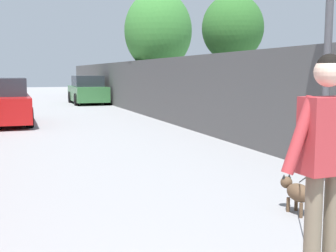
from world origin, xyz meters
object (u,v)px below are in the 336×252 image
Objects in this scene: lamp_post at (330,2)px; person_skateboarder at (326,153)px; car_near at (3,103)px; dog at (297,192)px; tree_right_mid at (158,31)px; car_far at (88,91)px; tree_right_near at (233,30)px.

lamp_post is 4.33m from person_skateboarder.
car_near is (10.06, 4.92, -2.09)m from lamp_post.
dog is 0.50× the size of car_near.
person_skateboarder is at bearing 141.00° from lamp_post.
lamp_post is 3.19m from dog.
tree_right_mid is at bearing -14.20° from person_skateboarder.
car_far is (18.88, 0.60, -2.09)m from lamp_post.
tree_right_mid is 2.98× the size of person_skateboarder.
tree_right_near reaches higher than person_skateboarder.
car_near is at bearing 26.05° from lamp_post.
car_far is at bearing -2.37° from dog.
car_far is at bearing 1.82° from lamp_post.
tree_right_near is 11.50m from person_skateboarder.
dog is 0.55× the size of car_far.
car_near is 9.82m from car_far.
person_skateboarder is 0.42× the size of car_near.
tree_right_mid reaches higher than lamp_post.
car_far is at bearing -26.09° from car_near.
dog is at bearing 177.63° from car_far.
car_near is (11.37, 3.48, 0.44)m from dog.
tree_right_near is at bearing -175.00° from tree_right_mid.
tree_right_near is 1.00× the size of car_near.
tree_right_near reaches higher than dog.
tree_right_mid is 7.79m from car_near.
tree_right_near is 0.80× the size of tree_right_mid.
tree_right_near is 12.20m from car_far.
tree_right_mid is at bearing 5.00° from tree_right_near.
lamp_post reaches higher than car_near.
car_near is (13.16, 2.40, -0.42)m from person_skateboarder.
tree_right_mid is at bearing -64.16° from car_near.
dog is at bearing 157.25° from tree_right_near.
lamp_post is 2.28× the size of person_skateboarder.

